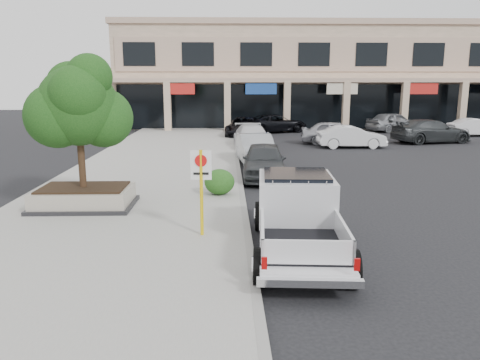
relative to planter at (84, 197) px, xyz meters
name	(u,v)px	position (x,y,z in m)	size (l,w,h in m)	color
ground	(302,233)	(6.78, -2.44, -0.48)	(120.00, 120.00, 0.00)	black
sidewalk	(143,185)	(1.28, 3.56, -0.40)	(8.00, 52.00, 0.15)	gray
curb	(240,185)	(5.23, 3.56, -0.40)	(0.20, 52.00, 0.15)	gray
strip_mall	(329,76)	(14.78, 31.49, 4.27)	(40.55, 12.43, 9.50)	tan
planter	(84,197)	(0.00, 0.00, 0.00)	(3.20, 2.20, 0.68)	black
planter_tree	(84,106)	(0.13, 0.15, 2.94)	(2.90, 2.55, 4.00)	#2E2212
no_parking_sign	(201,181)	(4.00, -2.99, 1.16)	(0.55, 0.09, 2.30)	yellow
hedge	(219,182)	(4.41, 1.59, 0.14)	(1.10, 0.99, 0.94)	#1E4313
pickup_truck	(299,218)	(6.43, -4.05, 0.44)	(2.16, 5.84, 1.84)	silver
curb_car_a	(264,161)	(6.32, 5.12, 0.30)	(1.84, 4.57, 1.56)	#303235
curb_car_b	(256,149)	(6.18, 8.81, 0.29)	(1.62, 4.66, 1.54)	#9DA0A4
curb_car_c	(252,137)	(6.30, 14.55, 0.26)	(2.07, 5.09, 1.48)	silver
curb_car_d	(244,127)	(6.05, 21.12, 0.28)	(2.49, 5.40, 1.50)	black
lot_car_a	(336,133)	(12.09, 16.47, 0.32)	(1.87, 4.66, 1.59)	#A6A7AE
lot_car_b	(351,137)	(12.71, 14.73, 0.24)	(1.50, 4.32, 1.42)	silver
lot_car_c	(431,131)	(18.90, 17.05, 0.34)	(2.27, 5.59, 1.62)	#292C2E
lot_car_d	(275,123)	(8.78, 24.21, 0.28)	(2.49, 5.41, 1.50)	black
lot_car_e	(393,122)	(18.92, 24.65, 0.35)	(1.95, 4.86, 1.66)	#92959A
lot_car_f	(476,127)	(24.17, 20.97, 0.21)	(1.45, 4.16, 1.37)	silver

